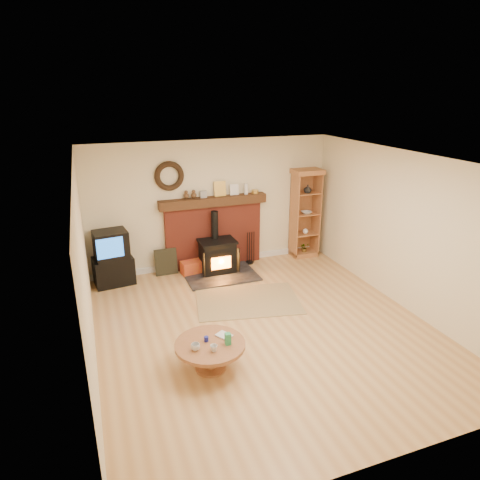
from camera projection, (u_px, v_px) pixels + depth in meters
name	position (u px, v px, depth m)	size (l,w,h in m)	color
ground	(264.00, 328.00, 6.67)	(5.50, 5.50, 0.00)	tan
room_shell	(263.00, 221.00, 6.17)	(5.02, 5.52, 2.61)	beige
chimney_breast	(214.00, 229.00, 8.76)	(2.20, 0.22, 1.78)	#993627
wood_stove	(218.00, 257.00, 8.56)	(1.40, 1.00, 1.24)	black
area_rug	(248.00, 301.00, 7.50)	(1.78, 1.22, 0.01)	brown
tv_unit	(113.00, 259.00, 8.02)	(0.77, 0.58, 1.05)	black
curio_cabinet	(305.00, 213.00, 9.26)	(0.62, 0.45, 1.93)	#9B5F32
firelog_box	(192.00, 267.00, 8.57)	(0.43, 0.27, 0.27)	orange
leaning_painting	(166.00, 262.00, 8.50)	(0.44, 0.03, 0.53)	black
fire_tools	(250.00, 256.00, 9.07)	(0.19, 0.16, 0.70)	black
coffee_table	(210.00, 348.00, 5.59)	(0.93, 0.93, 0.56)	brown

